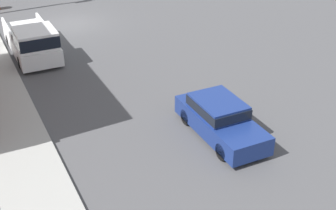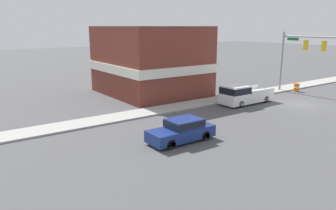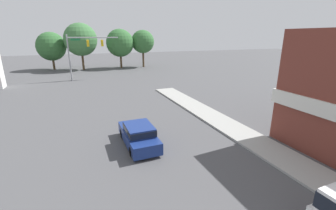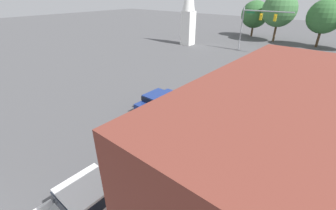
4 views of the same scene
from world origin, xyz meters
name	(u,v)px [view 4 (image 4 of 4)]	position (x,y,z in m)	size (l,w,h in m)	color
far_signal_assembly	(257,20)	(-3.34, 41.75, 5.22)	(7.94, 0.49, 7.17)	gray
car_lead	(158,100)	(-1.70, 15.68, 0.77)	(1.79, 4.53, 1.48)	black
church_steeple	(189,5)	(-15.52, 39.54, 7.19)	(2.31, 2.31, 13.75)	white
backdrop_tree_left_far	(255,14)	(-9.26, 56.55, 4.80)	(5.87, 5.87, 7.74)	#4C3823
backdrop_tree_left_mid	(279,10)	(-3.43, 53.67, 6.18)	(6.61, 6.61, 9.50)	#4C3823
backdrop_tree_center	(325,17)	(4.54, 53.44, 5.43)	(5.94, 5.94, 8.41)	#4C3823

